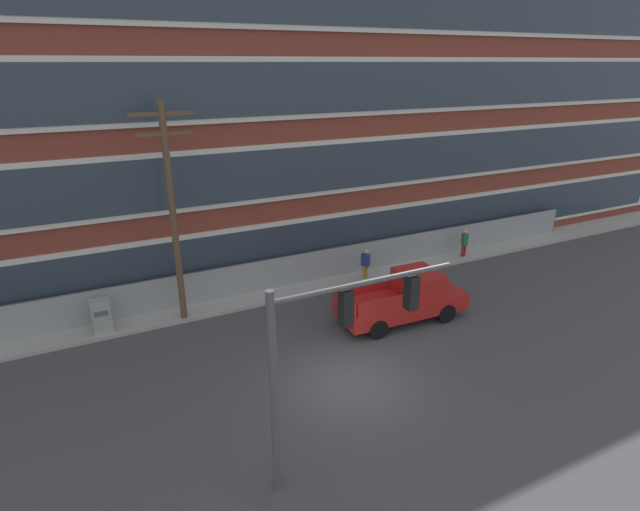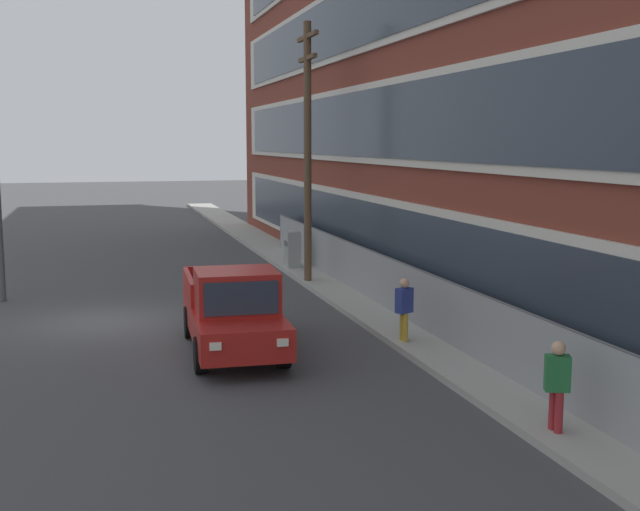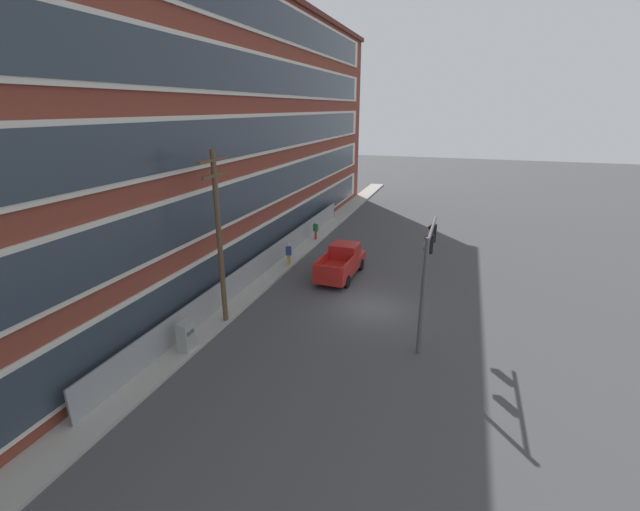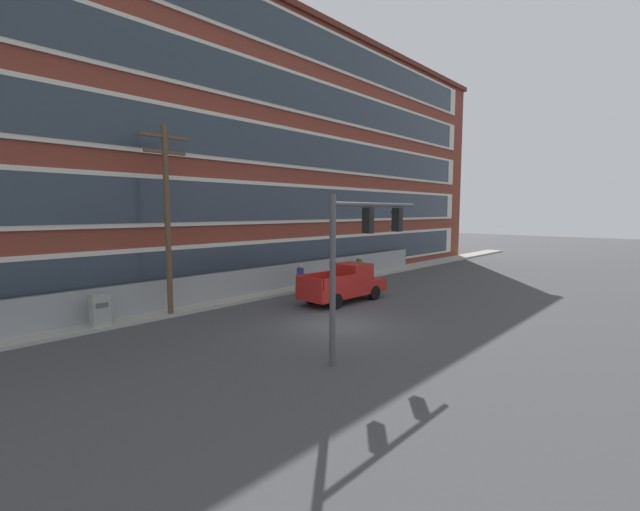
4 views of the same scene
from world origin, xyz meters
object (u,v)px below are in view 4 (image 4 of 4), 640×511
object	(u,v)px
electrical_cabinet	(100,311)
pedestrian_near_cabinet	(300,276)
pickup_truck_red	(345,284)
traffic_signal_mast	(361,243)
utility_pole_near_corner	(167,213)
pedestrian_by_fence	(359,266)

from	to	relation	value
electrical_cabinet	pedestrian_near_cabinet	xyz separation A→B (m)	(11.93, -0.13, 0.21)
pickup_truck_red	electrical_cabinet	world-z (taller)	pickup_truck_red
traffic_signal_mast	pedestrian_near_cabinet	size ratio (longest dim) A/B	3.27
traffic_signal_mast	pedestrian_near_cabinet	distance (m)	12.58
utility_pole_near_corner	pedestrian_by_fence	size ratio (longest dim) A/B	5.25
traffic_signal_mast	pickup_truck_red	size ratio (longest dim) A/B	1.00
electrical_cabinet	pedestrian_near_cabinet	size ratio (longest dim) A/B	0.91
pedestrian_near_cabinet	pedestrian_by_fence	world-z (taller)	same
utility_pole_near_corner	pickup_truck_red	bearing A→B (deg)	-25.61
electrical_cabinet	pedestrian_near_cabinet	bearing A→B (deg)	-0.63
traffic_signal_mast	utility_pole_near_corner	bearing A→B (deg)	99.84
electrical_cabinet	pedestrian_by_fence	xyz separation A→B (m)	(18.31, 0.06, 0.21)
traffic_signal_mast	electrical_cabinet	distance (m)	11.60
utility_pole_near_corner	pedestrian_by_fence	distance (m)	15.71
traffic_signal_mast	pedestrian_by_fence	bearing A→B (deg)	36.89
pedestrian_near_cabinet	utility_pole_near_corner	bearing A→B (deg)	-179.52
pedestrian_near_cabinet	traffic_signal_mast	bearing A→B (deg)	-125.61
electrical_cabinet	pedestrian_near_cabinet	world-z (taller)	pedestrian_near_cabinet
traffic_signal_mast	utility_pole_near_corner	size ratio (longest dim) A/B	0.62
traffic_signal_mast	pedestrian_by_fence	xyz separation A→B (m)	(13.50, 10.13, -2.94)
pedestrian_near_cabinet	pickup_truck_red	bearing A→B (deg)	-97.86
pedestrian_by_fence	pedestrian_near_cabinet	bearing A→B (deg)	-178.33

